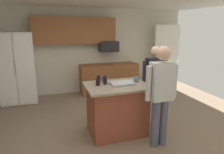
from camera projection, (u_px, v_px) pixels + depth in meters
floor at (117, 131)px, 3.98m from camera, size 7.04×7.04×0.00m
back_wall at (87, 51)px, 6.25m from camera, size 6.40×0.10×2.60m
french_door_window_panel at (166, 55)px, 6.71m from camera, size 0.90×0.06×2.00m
cabinet_run_upper at (75, 31)px, 5.80m from camera, size 2.40×0.38×0.75m
cabinet_run_lower at (109, 78)px, 6.34m from camera, size 1.80×0.63×0.90m
refrigerator at (17, 68)px, 5.35m from camera, size 0.91×0.76×1.90m
microwave_over_range at (109, 46)px, 6.12m from camera, size 0.56×0.40×0.32m
kitchen_island at (117, 109)px, 3.84m from camera, size 1.17×0.89×0.97m
person_guest_right at (161, 90)px, 3.28m from camera, size 0.57×0.23×1.73m
person_host_foreground at (155, 80)px, 4.18m from camera, size 0.57×0.22×1.65m
tumbler_amber at (98, 82)px, 3.67m from camera, size 0.08×0.08×0.13m
mug_ceramic_white at (136, 79)px, 3.91m from camera, size 0.13×0.08×0.10m
glass_stout_tall at (105, 80)px, 3.75m from camera, size 0.07×0.07×0.16m
mug_blue_stoneware at (104, 79)px, 3.93m from camera, size 0.13×0.09×0.10m
glass_short_whisky at (99, 79)px, 3.87m from camera, size 0.07×0.07×0.13m
serving_tray at (122, 83)px, 3.74m from camera, size 0.44×0.30×0.04m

